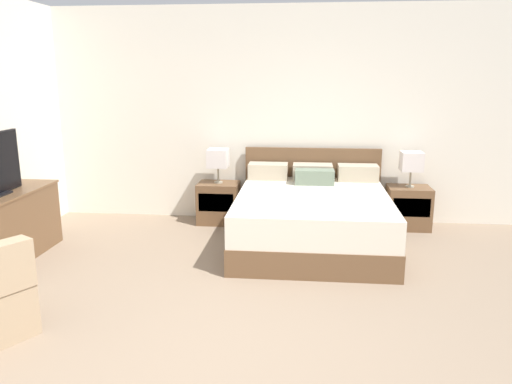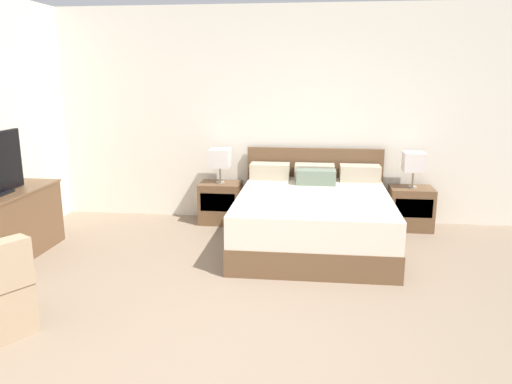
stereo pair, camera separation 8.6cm
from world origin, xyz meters
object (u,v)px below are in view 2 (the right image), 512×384
(bed, at_px, (313,217))
(nightstand_left, at_px, (221,203))
(dresser, at_px, (9,225))
(table_lamp_right, at_px, (414,162))
(table_lamp_left, at_px, (220,158))
(nightstand_right, at_px, (411,208))

(bed, distance_m, nightstand_left, 1.44)
(bed, bearing_deg, dresser, -165.12)
(nightstand_left, height_order, table_lamp_right, table_lamp_right)
(nightstand_left, distance_m, table_lamp_left, 0.59)
(bed, bearing_deg, nightstand_left, 148.34)
(table_lamp_left, xyz_separation_m, table_lamp_right, (2.45, 0.00, 0.00))
(nightstand_right, bearing_deg, bed, -148.34)
(bed, xyz_separation_m, nightstand_right, (1.22, 0.75, -0.06))
(nightstand_left, distance_m, table_lamp_right, 2.52)
(nightstand_right, xyz_separation_m, table_lamp_left, (-2.45, 0.00, 0.59))
(nightstand_right, xyz_separation_m, dresser, (-4.41, -1.60, 0.11))
(bed, distance_m, nightstand_right, 1.44)
(bed, height_order, nightstand_left, bed)
(nightstand_left, xyz_separation_m, dresser, (-1.96, -1.60, 0.11))
(nightstand_right, bearing_deg, table_lamp_right, 90.00)
(nightstand_left, bearing_deg, table_lamp_right, 0.03)
(nightstand_left, bearing_deg, dresser, -140.79)
(table_lamp_right, bearing_deg, dresser, -160.03)
(table_lamp_left, bearing_deg, dresser, -140.76)
(table_lamp_left, height_order, table_lamp_right, same)
(nightstand_right, bearing_deg, table_lamp_left, 179.97)
(table_lamp_right, bearing_deg, nightstand_left, -179.97)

